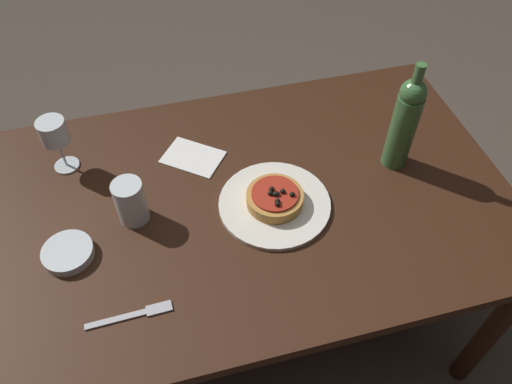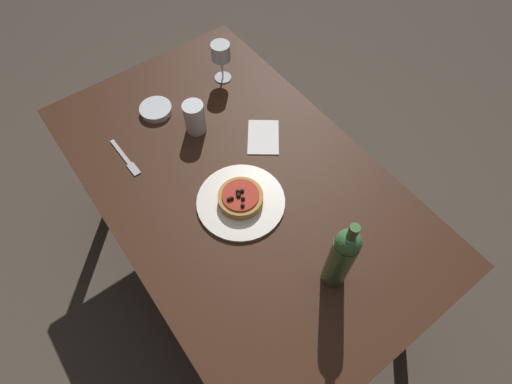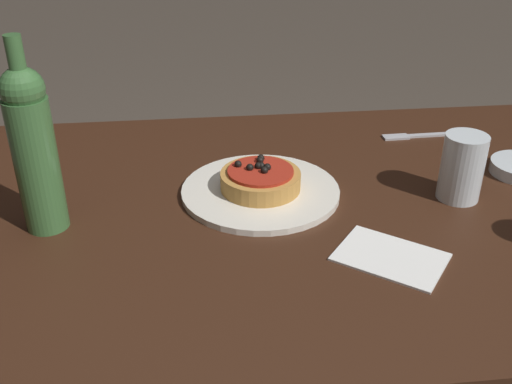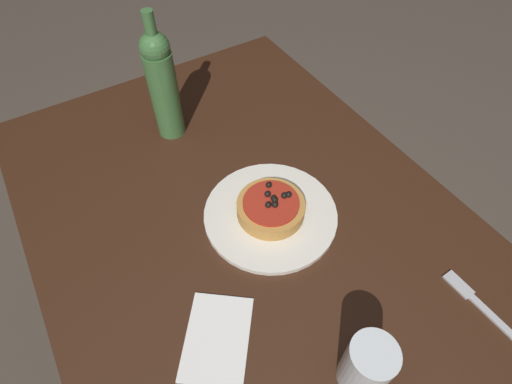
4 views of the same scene
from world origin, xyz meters
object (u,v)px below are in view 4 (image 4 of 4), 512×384
object	(u,v)px
dinner_plate	(270,214)
dining_table	(272,271)
wine_bottle	(162,84)
water_cup	(367,365)
fork	(482,307)
pizza	(271,207)

from	to	relation	value
dinner_plate	dining_table	bearing A→B (deg)	-28.92
wine_bottle	water_cup	xyz separation A→B (m)	(0.74, 0.02, -0.09)
wine_bottle	fork	distance (m)	0.84
pizza	water_cup	bearing A→B (deg)	-8.48
pizza	water_cup	size ratio (longest dim) A/B	1.20
dining_table	dinner_plate	xyz separation A→B (m)	(-0.08, 0.05, 0.08)
dinner_plate	fork	distance (m)	0.45
dining_table	water_cup	world-z (taller)	water_cup
pizza	fork	bearing A→B (deg)	30.14
dining_table	wine_bottle	world-z (taller)	wine_bottle
pizza	fork	distance (m)	0.45
water_cup	fork	distance (m)	0.29
dining_table	wine_bottle	size ratio (longest dim) A/B	4.46
dinner_plate	water_cup	distance (m)	0.37
dining_table	fork	xyz separation A→B (m)	(0.31, 0.27, 0.08)
dinner_plate	pizza	distance (m)	0.03
dining_table	pizza	xyz separation A→B (m)	(-0.08, 0.05, 0.11)
dining_table	dinner_plate	world-z (taller)	dinner_plate
dining_table	dinner_plate	bearing A→B (deg)	151.08
dining_table	water_cup	size ratio (longest dim) A/B	11.72
dinner_plate	water_cup	size ratio (longest dim) A/B	2.37
pizza	wine_bottle	bearing A→B (deg)	-169.18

